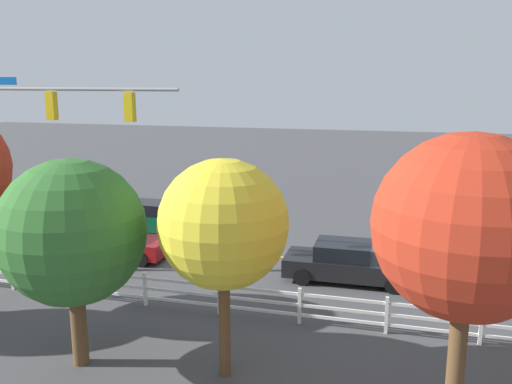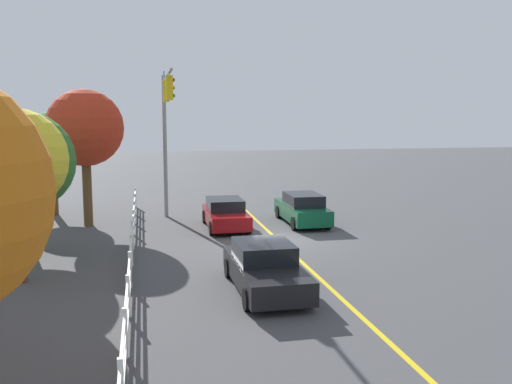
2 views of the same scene
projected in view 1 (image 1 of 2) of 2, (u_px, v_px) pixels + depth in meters
ground_plane at (200, 250)px, 23.94m from camera, size 120.00×120.00×0.00m
lane_center_stripe at (289, 258)px, 22.91m from camera, size 28.00×0.16×0.01m
signal_assembly at (39, 139)px, 19.83m from camera, size 7.86×0.38×7.47m
car_0 at (348, 263)px, 20.17m from camera, size 4.81×2.01×1.47m
car_1 at (151, 218)px, 26.61m from camera, size 4.74×1.87×1.52m
car_2 at (117, 241)px, 22.87m from camera, size 4.38×1.91×1.39m
white_rail_fence at (219, 296)px, 17.30m from camera, size 26.10×0.10×1.15m
tree_0 at (467, 229)px, 9.73m from camera, size 3.44×3.44×6.51m
tree_1 at (72, 233)px, 13.67m from camera, size 3.75×3.75×5.49m
tree_4 at (223, 225)px, 13.06m from camera, size 3.19×3.19×5.56m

